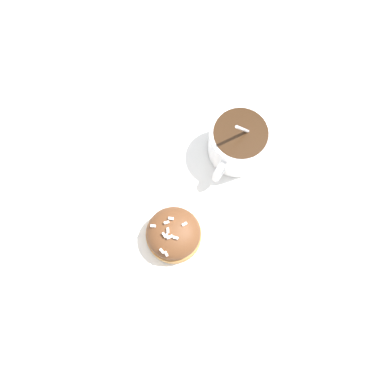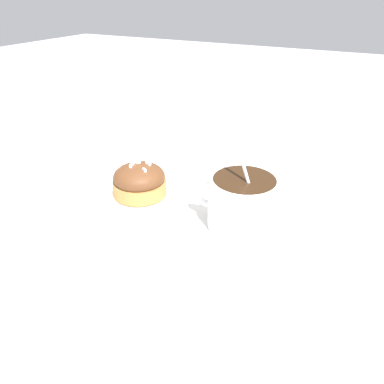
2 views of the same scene
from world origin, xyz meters
TOP-DOWN VIEW (x-y plane):
  - ground_plane at (0.00, 0.00)m, footprint 3.00×3.00m
  - paper_napkin at (0.00, 0.00)m, footprint 0.34×0.33m
  - coffee_cup at (0.08, -0.00)m, footprint 0.11×0.08m
  - frosted_pastry at (-0.08, 0.01)m, footprint 0.08×0.08m

SIDE VIEW (x-z plane):
  - ground_plane at x=0.00m, z-range 0.00..0.00m
  - paper_napkin at x=0.00m, z-range 0.00..0.00m
  - frosted_pastry at x=-0.08m, z-range 0.00..0.05m
  - coffee_cup at x=0.08m, z-range -0.02..0.09m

